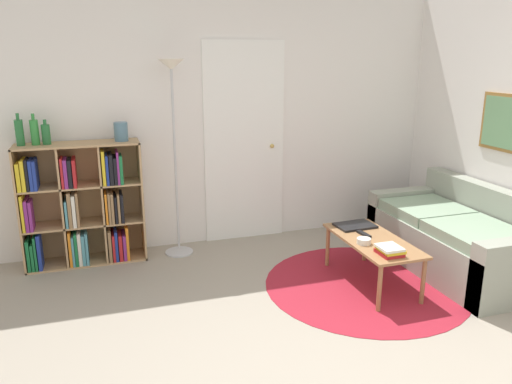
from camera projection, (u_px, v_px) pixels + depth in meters
The scene contains 15 objects.
wall_back at pixel (227, 119), 5.11m from camera, with size 7.48×0.11×2.60m.
wall_right at pixel (507, 127), 4.51m from camera, with size 0.08×5.71×2.60m.
rug at pixel (365, 285), 4.33m from camera, with size 1.74×1.74×0.01m.
bookshelf at pixel (81, 207), 4.68m from camera, with size 1.10×0.34×1.15m.
floor_lamp at pixel (173, 106), 4.64m from camera, with size 0.28×0.28×1.89m.
couch at pixel (460, 239), 4.63m from camera, with size 0.86×1.69×0.76m.
coffee_table at pixel (373, 244), 4.27m from camera, with size 0.47×0.99×0.41m.
laptop at pixel (355, 225), 4.56m from camera, with size 0.36×0.26×0.02m.
bowl at pixel (364, 241), 4.14m from camera, with size 0.12×0.12×0.05m.
book_stack_on_table at pixel (390, 250), 3.92m from camera, with size 0.18×0.20×0.07m.
remote at pixel (364, 234), 4.34m from camera, with size 0.06×0.17×0.02m.
bottle_left at pixel (19, 132), 4.37m from camera, with size 0.07×0.07×0.29m.
bottle_middle at pixel (35, 132), 4.41m from camera, with size 0.07×0.07×0.28m.
bottle_right at pixel (46, 134), 4.44m from camera, with size 0.07×0.07×0.22m.
vase_on_shelf at pixel (121, 132), 4.61m from camera, with size 0.13×0.13×0.17m.
Camera 1 is at (-1.28, -2.24, 1.94)m, focal length 35.00 mm.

